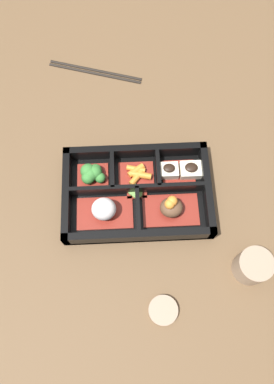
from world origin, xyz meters
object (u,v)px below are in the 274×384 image
at_px(bowl_rice, 104,210).
at_px(sauce_dish, 163,310).
at_px(tea_cup, 253,266).
at_px(chopsticks, 95,71).

xyz_separation_m(bowl_rice, sauce_dish, (-0.10, 0.19, -0.03)).
xyz_separation_m(tea_cup, sauce_dish, (0.17, 0.07, -0.03)).
height_order(tea_cup, chopsticks, tea_cup).
relative_size(chopsticks, sauce_dish, 3.98).
distance_m(bowl_rice, tea_cup, 0.30).
bearing_deg(bowl_rice, chopsticks, -86.98).
xyz_separation_m(chopsticks, sauce_dish, (-0.12, 0.55, 0.00)).
bearing_deg(tea_cup, chopsticks, -58.26).
xyz_separation_m(tea_cup, chopsticks, (0.29, -0.48, -0.03)).
relative_size(tea_cup, sauce_dish, 1.18).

